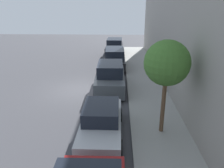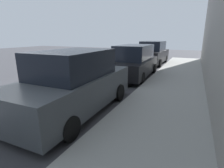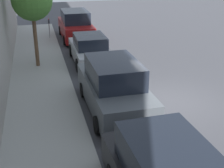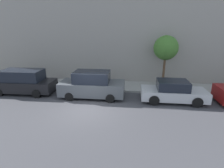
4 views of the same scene
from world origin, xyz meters
TOP-DOWN VIEW (x-y plane):
  - ground_plane at (0.00, 0.00)m, footprint 60.00×60.00m
  - sidewalk at (4.88, 0.00)m, footprint 2.76×32.00m
  - parked_suv_third at (2.26, 0.14)m, footprint 2.08×4.83m
  - parked_minivan_fourth at (2.43, 5.79)m, footprint 2.03×4.95m
  - parked_suv_fifth at (2.29, 11.39)m, footprint 2.09×4.85m

SIDE VIEW (x-z plane):
  - ground_plane at x=0.00m, z-range 0.00..0.00m
  - sidewalk at x=4.88m, z-range 0.00..0.15m
  - parked_minivan_fourth at x=2.43m, z-range -0.03..1.87m
  - parked_suv_fifth at x=2.29m, z-range -0.06..1.92m
  - parked_suv_third at x=2.26m, z-range -0.06..1.92m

